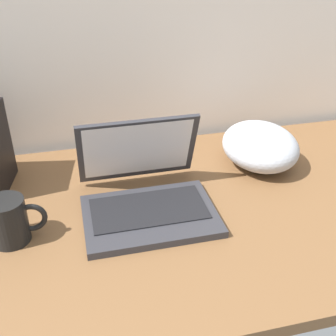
# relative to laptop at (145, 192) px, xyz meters

# --- Properties ---
(desk) EXTENTS (1.60, 0.76, 0.03)m
(desk) POSITION_rel_laptop_xyz_m (0.10, -0.03, -0.06)
(desk) COLOR brown
(desk) RESTS_ON ground
(laptop) EXTENTS (0.31, 0.30, 0.21)m
(laptop) POSITION_rel_laptop_xyz_m (0.00, 0.00, 0.00)
(laptop) COLOR #2D2D33
(laptop) RESTS_ON desk
(coffee_mug) EXTENTS (0.12, 0.08, 0.10)m
(coffee_mug) POSITION_rel_laptop_xyz_m (-0.31, -0.05, 0.01)
(coffee_mug) COLOR black
(coffee_mug) RESTS_ON desk
(cushion) EXTENTS (0.22, 0.25, 0.12)m
(cushion) POSITION_rel_laptop_xyz_m (0.36, 0.13, 0.01)
(cushion) COLOR #B2B7C1
(cushion) RESTS_ON desk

